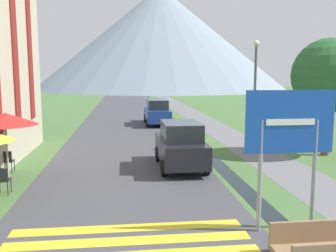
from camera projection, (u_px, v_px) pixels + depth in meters
name	position (u px, v px, depth m)	size (l,w,h in m)	color
ground_plane	(164.00, 130.00, 24.47)	(160.00, 160.00, 0.00)	#476B38
road	(125.00, 114.00, 34.02)	(6.40, 60.00, 0.01)	#424247
footpath	(191.00, 113.00, 34.72)	(2.20, 60.00, 0.01)	slate
drainage_channel	(165.00, 114.00, 34.45)	(0.60, 60.00, 0.00)	black
crosswalk_marking	(129.00, 248.00, 7.89)	(5.44, 2.54, 0.01)	yellow
mountain_distant	(160.00, 39.00, 88.59)	(58.33, 58.33, 23.74)	gray
road_sign	(289.00, 136.00, 8.52)	(2.09, 0.11, 3.29)	gray
footbridge	(321.00, 252.00, 7.26)	(1.70, 1.10, 0.65)	#846647
parked_car_near	(181.00, 145.00, 14.53)	(1.74, 3.85, 1.82)	black
parked_car_far	(157.00, 112.00, 27.08)	(1.74, 4.60, 1.82)	navy
cafe_chair_near_right	(2.00, 179.00, 11.29)	(0.40, 0.40, 0.85)	#232328
cafe_chair_far_right	(7.00, 160.00, 13.74)	(0.40, 0.40, 0.85)	#232328
cafe_umbrella_middle_red	(5.00, 119.00, 12.73)	(2.17, 2.17, 2.34)	#B7B2A8
streetlamp	(255.00, 86.00, 17.42)	(0.28, 0.28, 5.17)	#515156
tree_by_path	(329.00, 76.00, 16.44)	(3.28, 3.28, 5.22)	brown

